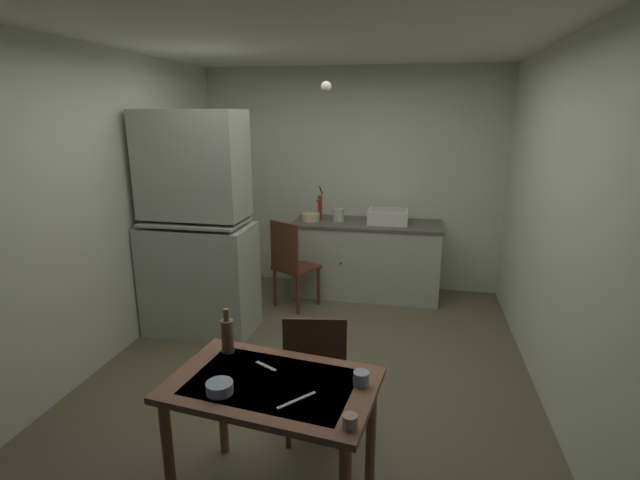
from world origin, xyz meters
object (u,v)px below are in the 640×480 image
at_px(sink_basin, 388,216).
at_px(hand_pump, 320,205).
at_px(teacup_cream, 350,421).
at_px(mixing_bowl_counter, 311,217).
at_px(chair_far_side, 316,373).
at_px(chair_by_counter, 292,263).
at_px(glass_bottle, 227,335).
at_px(dining_table, 273,401).
at_px(hutch_cabinet, 197,233).
at_px(serving_bowl_wide, 220,388).

relative_size(sink_basin, hand_pump, 1.13).
bearing_deg(teacup_cream, mixing_bowl_counter, 105.40).
distance_m(chair_far_side, chair_by_counter, 2.17).
bearing_deg(glass_bottle, teacup_cream, -34.01).
xyz_separation_m(dining_table, chair_by_counter, (-0.59, 2.61, -0.12)).
relative_size(hutch_cabinet, hand_pump, 5.38).
relative_size(hand_pump, chair_far_side, 0.43).
height_order(dining_table, chair_by_counter, chair_by_counter).
bearing_deg(mixing_bowl_counter, teacup_cream, -74.60).
bearing_deg(hutch_cabinet, dining_table, -55.60).
relative_size(mixing_bowl_counter, glass_bottle, 0.78).
xyz_separation_m(chair_far_side, glass_bottle, (-0.45, -0.31, 0.37)).
height_order(hutch_cabinet, serving_bowl_wide, hutch_cabinet).
bearing_deg(glass_bottle, serving_bowl_wide, -73.43).
height_order(chair_far_side, teacup_cream, chair_far_side).
xyz_separation_m(dining_table, chair_far_side, (0.11, 0.56, -0.15)).
bearing_deg(serving_bowl_wide, mixing_bowl_counter, 94.83).
relative_size(hand_pump, teacup_cream, 5.81).
bearing_deg(teacup_cream, serving_bowl_wide, 168.83).
height_order(chair_by_counter, serving_bowl_wide, chair_by_counter).
bearing_deg(mixing_bowl_counter, chair_by_counter, -100.46).
distance_m(mixing_bowl_counter, serving_bowl_wide, 3.28).
xyz_separation_m(sink_basin, serving_bowl_wide, (-0.60, -3.32, -0.17)).
bearing_deg(hutch_cabinet, hand_pump, 55.05).
distance_m(mixing_bowl_counter, chair_far_side, 2.67).
distance_m(chair_far_side, glass_bottle, 0.66).
relative_size(dining_table, chair_by_counter, 1.15).
bearing_deg(mixing_bowl_counter, glass_bottle, -86.84).
height_order(sink_basin, glass_bottle, sink_basin).
distance_m(sink_basin, teacup_cream, 3.45).
xyz_separation_m(hutch_cabinet, chair_far_side, (1.42, -1.36, -0.51)).
height_order(hand_pump, serving_bowl_wide, hand_pump).
distance_m(teacup_cream, glass_bottle, 0.94).
height_order(serving_bowl_wide, glass_bottle, glass_bottle).
bearing_deg(mixing_bowl_counter, hand_pump, 47.03).
xyz_separation_m(sink_basin, dining_table, (-0.38, -3.17, -0.32)).
height_order(chair_far_side, serving_bowl_wide, chair_far_side).
xyz_separation_m(serving_bowl_wide, teacup_cream, (0.66, -0.13, 0.00)).
bearing_deg(chair_by_counter, sink_basin, 30.03).
bearing_deg(glass_bottle, chair_far_side, 34.51).
bearing_deg(dining_table, teacup_cream, -31.98).
relative_size(mixing_bowl_counter, chair_by_counter, 0.21).
bearing_deg(mixing_bowl_counter, serving_bowl_wide, -85.17).
bearing_deg(hand_pump, serving_bowl_wide, -86.81).
bearing_deg(glass_bottle, mixing_bowl_counter, 93.16).
bearing_deg(hutch_cabinet, teacup_cream, -51.37).
relative_size(hutch_cabinet, teacup_cream, 31.24).
bearing_deg(sink_basin, teacup_cream, -89.05).
xyz_separation_m(sink_basin, hand_pump, (-0.79, 0.05, 0.09)).
bearing_deg(mixing_bowl_counter, sink_basin, 3.26).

